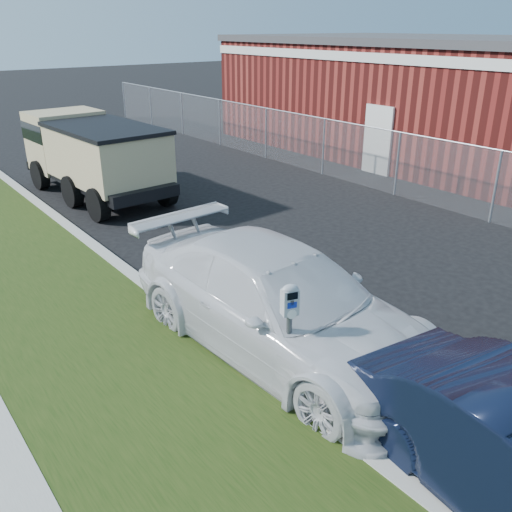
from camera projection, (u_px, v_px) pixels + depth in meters
ground at (354, 307)px, 9.49m from camera, size 120.00×120.00×0.00m
chainlink_fence at (324, 136)px, 17.46m from camera, size 0.06×30.06×30.00m
brick_building at (417, 92)px, 21.21m from camera, size 9.20×14.20×4.17m
parking_meter at (289, 316)px, 6.62m from camera, size 0.25×0.20×1.55m
white_wagon at (279, 302)px, 7.99m from camera, size 2.56×5.58×1.58m
dump_truck at (92, 152)px, 15.32m from camera, size 2.51×5.70×2.19m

